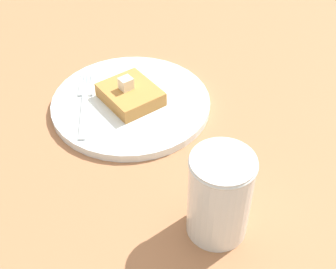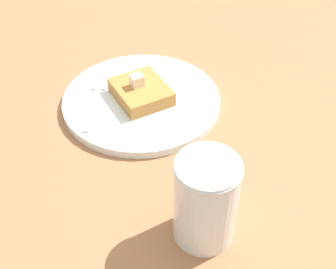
{
  "view_description": "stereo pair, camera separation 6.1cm",
  "coord_description": "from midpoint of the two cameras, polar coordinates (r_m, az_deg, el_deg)",
  "views": [
    {
      "loc": [
        30.65,
        52.9,
        47.23
      ],
      "look_at": [
        7.99,
        14.14,
        6.48
      ],
      "focal_mm": 50.0,
      "sensor_mm": 36.0,
      "label": 1
    },
    {
      "loc": [
        25.23,
        55.6,
        47.23
      ],
      "look_at": [
        7.99,
        14.14,
        6.48
      ],
      "focal_mm": 50.0,
      "sensor_mm": 36.0,
      "label": 2
    }
  ],
  "objects": [
    {
      "name": "syrup_jar",
      "position": [
        0.52,
        7.95,
        -8.34
      ],
      "size": [
        7.28,
        7.28,
        11.26
      ],
      "color": "#351508",
      "rests_on": "table_surface"
    },
    {
      "name": "butter_pat_primary",
      "position": [
        0.7,
        -1.34,
        6.5
      ],
      "size": [
        2.03,
        1.87,
        1.83
      ],
      "primitive_type": "cube",
      "rotation": [
        0.0,
        0.0,
        0.13
      ],
      "color": "#F1E8CA",
      "rests_on": "toast_slice_center"
    },
    {
      "name": "fork",
      "position": [
        0.73,
        -6.29,
        4.95
      ],
      "size": [
        8.24,
        15.03,
        0.36
      ],
      "color": "silver",
      "rests_on": "plate"
    },
    {
      "name": "table_surface",
      "position": [
        0.77,
        3.73,
        4.97
      ],
      "size": [
        110.91,
        110.91,
        1.98
      ],
      "primitive_type": "cube",
      "color": "#9D6742",
      "rests_on": "ground"
    },
    {
      "name": "plate",
      "position": [
        0.72,
        -0.86,
        4.08
      ],
      "size": [
        24.18,
        24.18,
        1.25
      ],
      "color": "silver",
      "rests_on": "table_surface"
    },
    {
      "name": "toast_slice_center",
      "position": [
        0.71,
        -0.87,
        5.12
      ],
      "size": [
        8.27,
        9.33,
        2.2
      ],
      "primitive_type": "cube",
      "rotation": [
        0.0,
        0.0,
        0.11
      ],
      "color": "#B37838",
      "rests_on": "plate"
    }
  ]
}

